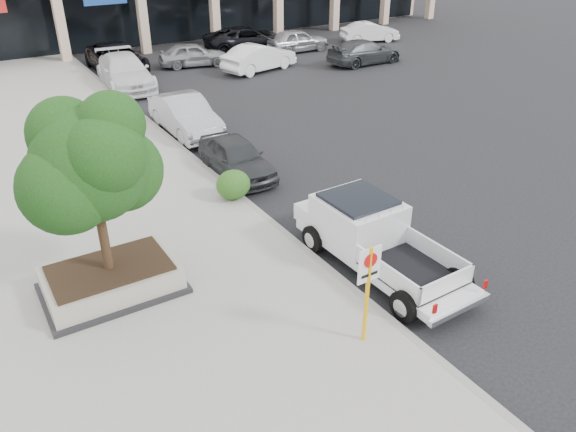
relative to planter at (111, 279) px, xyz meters
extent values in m
plane|color=black|center=(6.51, -2.21, -0.48)|extent=(120.00, 120.00, 0.00)
cube|color=gray|center=(1.01, 3.79, -0.40)|extent=(8.00, 52.00, 0.15)
cube|color=gray|center=(4.96, 3.79, -0.40)|extent=(0.20, 52.00, 0.15)
cube|color=black|center=(14.51, 26.74, 1.52)|extent=(39.20, 0.08, 3.90)
cube|color=black|center=(0.00, 0.00, -0.27)|extent=(3.20, 2.20, 0.12)
cube|color=gray|center=(0.00, 0.00, 0.04)|extent=(3.00, 2.00, 0.50)
cube|color=black|center=(0.00, 0.00, 0.32)|extent=(2.70, 1.70, 0.06)
cylinder|color=black|center=(0.00, 0.00, 1.45)|extent=(0.22, 0.22, 2.20)
sphere|color=#15340E|center=(0.00, 0.00, 2.95)|extent=(2.50, 2.50, 2.50)
sphere|color=#15340E|center=(0.70, 0.30, 2.55)|extent=(1.90, 1.90, 1.90)
sphere|color=#15340E|center=(-0.30, 0.50, 3.55)|extent=(1.60, 1.60, 1.60)
cylinder|color=#EEB00C|center=(4.03, -4.55, 0.82)|extent=(0.09, 0.09, 2.30)
cube|color=white|center=(4.03, -4.55, 1.57)|extent=(0.55, 0.03, 0.78)
cylinder|color=red|center=(4.03, -4.58, 1.69)|extent=(0.32, 0.01, 0.32)
ellipsoid|color=#204413|center=(4.71, 2.88, 0.14)|extent=(1.10, 0.99, 0.93)
imported|color=#2A2C2E|center=(5.77, 4.71, 0.19)|extent=(1.64, 3.92, 1.33)
imported|color=#A1A3A9|center=(5.91, 9.59, 0.29)|extent=(1.64, 4.66, 1.53)
imported|color=silver|center=(5.92, 17.63, 0.34)|extent=(2.78, 5.78, 1.62)
imported|color=black|center=(6.48, 20.95, 0.31)|extent=(2.85, 5.77, 1.58)
imported|color=#919398|center=(10.71, 19.95, 0.21)|extent=(4.28, 2.49, 1.37)
imported|color=white|center=(13.52, 16.97, 0.28)|extent=(4.82, 2.63, 1.51)
imported|color=#313436|center=(19.73, 15.12, 0.23)|extent=(4.87, 2.04, 1.40)
imported|color=black|center=(15.35, 21.75, 0.31)|extent=(6.03, 3.55, 1.58)
imported|color=#A2A4AA|center=(18.02, 20.00, 0.25)|extent=(4.25, 1.73, 1.45)
imported|color=white|center=(24.08, 19.97, 0.19)|extent=(4.25, 2.45, 1.32)
camera|label=1|loc=(-2.21, -11.56, 7.74)|focal=35.00mm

